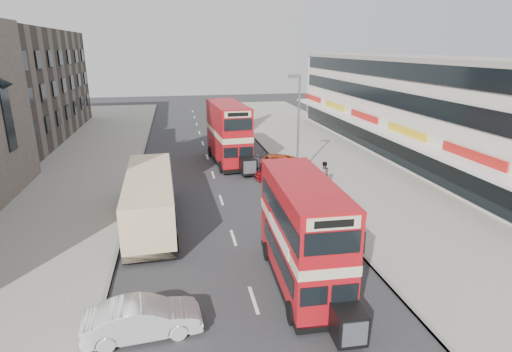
{
  "coord_description": "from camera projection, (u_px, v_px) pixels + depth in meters",
  "views": [
    {
      "loc": [
        -2.75,
        -12.6,
        10.07
      ],
      "look_at": [
        0.76,
        5.33,
        4.36
      ],
      "focal_mm": 28.93,
      "sensor_mm": 36.0,
      "label": 1
    }
  ],
  "objects": [
    {
      "name": "commercial_row",
      "position": [
        425.0,
        108.0,
        38.17
      ],
      "size": [
        9.9,
        46.2,
        9.3
      ],
      "color": "beige",
      "rests_on": "ground"
    },
    {
      "name": "car_right_a",
      "position": [
        281.0,
        171.0,
        32.96
      ],
      "size": [
        4.49,
        2.23,
        1.25
      ],
      "primitive_type": "imported",
      "rotation": [
        0.0,
        0.0,
        -1.46
      ],
      "color": "maroon",
      "rests_on": "ground"
    },
    {
      "name": "pedestrian_near",
      "position": [
        324.0,
        174.0,
        30.44
      ],
      "size": [
        0.75,
        0.53,
        1.96
      ],
      "primitive_type": "imported",
      "rotation": [
        0.0,
        0.0,
        3.2
      ],
      "color": "gray",
      "rests_on": "pavement_right"
    },
    {
      "name": "ground",
      "position": [
        264.0,
        331.0,
        15.31
      ],
      "size": [
        160.0,
        160.0,
        0.0
      ],
      "primitive_type": "plane",
      "color": "#28282B",
      "rests_on": "ground"
    },
    {
      "name": "coach",
      "position": [
        150.0,
        198.0,
        24.24
      ],
      "size": [
        3.0,
        10.5,
        2.76
      ],
      "rotation": [
        0.0,
        0.0,
        0.03
      ],
      "color": "black",
      "rests_on": "ground"
    },
    {
      "name": "street_lamp",
      "position": [
        298.0,
        119.0,
        31.94
      ],
      "size": [
        1.0,
        0.2,
        8.12
      ],
      "color": "slate",
      "rests_on": "ground"
    },
    {
      "name": "kerb_left",
      "position": [
        137.0,
        178.0,
        32.91
      ],
      "size": [
        0.2,
        90.0,
        0.16
      ],
      "primitive_type": "cube",
      "color": "gray",
      "rests_on": "ground"
    },
    {
      "name": "bus_second",
      "position": [
        228.0,
        133.0,
        36.87
      ],
      "size": [
        3.24,
        9.52,
        5.21
      ],
      "rotation": [
        0.0,
        0.0,
        3.21
      ],
      "color": "black",
      "rests_on": "ground"
    },
    {
      "name": "bus_main",
      "position": [
        303.0,
        233.0,
        17.7
      ],
      "size": [
        2.56,
        8.49,
        4.64
      ],
      "rotation": [
        0.0,
        0.0,
        3.11
      ],
      "color": "black",
      "rests_on": "ground"
    },
    {
      "name": "pavement_left",
      "position": [
        58.0,
        183.0,
        31.83
      ],
      "size": [
        12.0,
        90.0,
        0.15
      ],
      "primitive_type": "cube",
      "color": "gray",
      "rests_on": "ground"
    },
    {
      "name": "pavement_right",
      "position": [
        349.0,
        166.0,
        36.22
      ],
      "size": [
        12.0,
        90.0,
        0.15
      ],
      "primitive_type": "cube",
      "color": "gray",
      "rests_on": "ground"
    },
    {
      "name": "cyclist",
      "position": [
        258.0,
        170.0,
        33.13
      ],
      "size": [
        0.77,
        1.89,
        1.97
      ],
      "rotation": [
        0.0,
        0.0,
        -0.07
      ],
      "color": "gray",
      "rests_on": "ground"
    },
    {
      "name": "road_surface",
      "position": [
        213.0,
        175.0,
        34.05
      ],
      "size": [
        12.0,
        90.0,
        0.01
      ],
      "primitive_type": "cube",
      "color": "#28282B",
      "rests_on": "ground"
    },
    {
      "name": "car_left_front",
      "position": [
        143.0,
        319.0,
        14.91
      ],
      "size": [
        4.3,
        1.81,
        1.38
      ],
      "primitive_type": "imported",
      "rotation": [
        0.0,
        0.0,
        1.65
      ],
      "color": "silver",
      "rests_on": "ground"
    },
    {
      "name": "car_right_b",
      "position": [
        270.0,
        163.0,
        35.1
      ],
      "size": [
        5.07,
        2.63,
        1.37
      ],
      "primitive_type": "imported",
      "rotation": [
        0.0,
        0.0,
        -1.65
      ],
      "color": "#C24313",
      "rests_on": "ground"
    },
    {
      "name": "kerb_right",
      "position": [
        284.0,
        170.0,
        35.14
      ],
      "size": [
        0.2,
        90.0,
        0.16
      ],
      "primitive_type": "cube",
      "color": "gray",
      "rests_on": "ground"
    }
  ]
}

